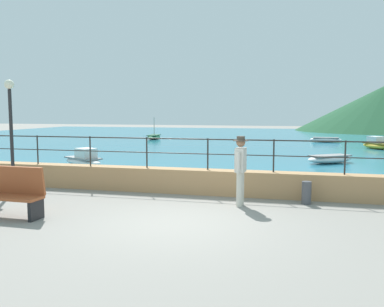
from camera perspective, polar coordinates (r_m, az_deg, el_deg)
name	(u,v)px	position (r m, az deg, el deg)	size (l,w,h in m)	color
ground_plane	(176,223)	(8.87, -2.27, -9.56)	(120.00, 120.00, 0.00)	gray
promenade_wall	(208,182)	(11.83, 2.18, -3.93)	(20.00, 0.56, 0.70)	tan
railing	(208,148)	(11.70, 2.20, 0.78)	(18.44, 0.04, 0.90)	#282623
lake_water	(266,140)	(34.20, 10.23, 1.85)	(64.00, 44.32, 0.06)	teal
bench_main	(8,192)	(10.17, -24.06, -4.85)	(1.71, 0.60, 1.13)	#9E4C28
person_walking	(240,167)	(10.31, 6.71, -1.89)	(0.38, 0.57, 1.75)	beige
lamp_post	(11,117)	(13.30, -23.76, 4.64)	(0.28, 0.28, 3.28)	#232326
bollard	(306,193)	(10.96, 15.52, -5.24)	(0.24, 0.24, 0.58)	#4C4C51
boat_0	(154,137)	(34.34, -5.28, 2.32)	(1.07, 2.36, 1.81)	#338C59
boat_1	(84,160)	(18.03, -14.73, -0.82)	(2.44, 1.94, 0.76)	white
boat_2	(330,159)	(19.37, 18.49, -0.69)	(2.38, 2.10, 0.36)	white
boat_4	(326,140)	(32.46, 17.96, 1.85)	(2.31, 0.93, 0.36)	white
boat_5	(377,145)	(27.76, 24.23, 1.14)	(2.02, 2.41, 0.76)	gold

